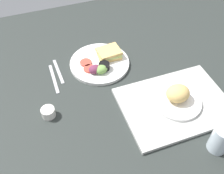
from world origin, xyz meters
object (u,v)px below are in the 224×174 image
bread_plate_near (178,97)px  drinking_glass (221,139)px  serving_tray (175,104)px  knife (54,78)px  fork (58,71)px  plate_with_salad (101,62)px  espresso_cup (48,112)px

bread_plate_near → drinking_glass: bearing=99.7°
serving_tray → knife: bearing=-36.1°
fork → plate_with_salad: bearing=81.0°
drinking_glass → knife: drinking_glass is taller
bread_plate_near → knife: 56.27cm
bread_plate_near → plate_with_salad: bearing=-56.9°
espresso_cup → knife: espresso_cup is taller
fork → espresso_cup: bearing=-23.0°
espresso_cup → knife: 20.92cm
serving_tray → espresso_cup: espresso_cup is taller
plate_with_salad → espresso_cup: size_ratio=5.13×
plate_with_salad → bread_plate_near: bearing=123.1°
knife → serving_tray: bearing=54.2°
drinking_glass → fork: drinking_glass is taller
serving_tray → fork: size_ratio=2.65×
plate_with_salad → knife: (23.66, 1.59, -1.45)cm
drinking_glass → bread_plate_near: bearing=-80.3°
bread_plate_near → knife: bread_plate_near is taller
serving_tray → fork: (42.06, -36.87, -0.55)cm
bread_plate_near → drinking_glass: drinking_glass is taller
serving_tray → plate_with_salad: bearing=-58.2°
plate_with_salad → knife: bearing=3.8°
bread_plate_near → knife: (45.83, -32.39, -4.12)cm
serving_tray → knife: serving_tray is taller
bread_plate_near → fork: 56.35cm
bread_plate_near → espresso_cup: bearing=-13.5°
serving_tray → fork: bearing=-41.2°
plate_with_salad → espresso_cup: (29.69, 21.55, 0.30)cm
espresso_cup → knife: size_ratio=0.29×
serving_tray → drinking_glass: size_ratio=3.82×
drinking_glass → fork: bearing=-51.9°
serving_tray → bread_plate_near: 3.68cm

